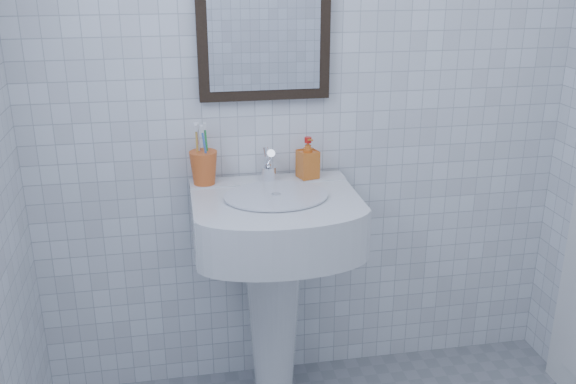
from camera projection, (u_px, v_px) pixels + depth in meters
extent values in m
cube|color=silver|center=(307.00, 94.00, 2.51)|extent=(2.20, 0.02, 2.50)
cone|color=silver|center=(273.00, 316.00, 2.61)|extent=(0.24, 0.24, 0.76)
cube|color=silver|center=(275.00, 218.00, 2.40)|extent=(0.61, 0.44, 0.19)
cube|color=silver|center=(268.00, 183.00, 2.53)|extent=(0.61, 0.11, 0.03)
cylinder|color=silver|center=(276.00, 195.00, 2.34)|extent=(0.38, 0.38, 0.01)
cylinder|color=white|center=(269.00, 174.00, 2.49)|extent=(0.06, 0.06, 0.06)
cylinder|color=white|center=(269.00, 158.00, 2.45)|extent=(0.03, 0.11, 0.09)
cylinder|color=white|center=(268.00, 161.00, 2.49)|extent=(0.04, 0.06, 0.11)
imported|color=#D54D14|center=(308.00, 158.00, 2.51)|extent=(0.09, 0.09, 0.16)
cube|color=black|center=(264.00, 16.00, 2.36)|extent=(0.50, 0.04, 0.62)
cube|color=white|center=(265.00, 17.00, 2.34)|extent=(0.42, 0.00, 0.54)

